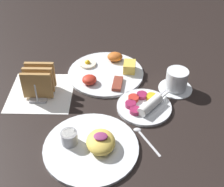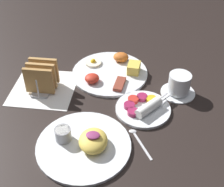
# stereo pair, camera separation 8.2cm
# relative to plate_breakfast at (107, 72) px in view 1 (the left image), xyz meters

# --- Properties ---
(ground_plane) EXTENTS (3.00, 3.00, 0.00)m
(ground_plane) POSITION_rel_plate_breakfast_xyz_m (-0.01, -0.20, -0.01)
(ground_plane) COLOR black
(napkin_flat) EXTENTS (0.22, 0.22, 0.00)m
(napkin_flat) POSITION_rel_plate_breakfast_xyz_m (-0.23, -0.12, -0.01)
(napkin_flat) COLOR white
(napkin_flat) RESTS_ON ground_plane
(plate_breakfast) EXTENTS (0.28, 0.28, 0.05)m
(plate_breakfast) POSITION_rel_plate_breakfast_xyz_m (0.00, 0.00, 0.00)
(plate_breakfast) COLOR white
(plate_breakfast) RESTS_ON ground_plane
(plate_condiments) EXTENTS (0.18, 0.18, 0.04)m
(plate_condiments) POSITION_rel_plate_breakfast_xyz_m (0.13, -0.19, 0.00)
(plate_condiments) COLOR white
(plate_condiments) RESTS_ON ground_plane
(plate_foreground) EXTENTS (0.28, 0.28, 0.06)m
(plate_foreground) POSITION_rel_plate_breakfast_xyz_m (-0.03, -0.37, 0.00)
(plate_foreground) COLOR white
(plate_foreground) RESTS_ON ground_plane
(toast_rack) EXTENTS (0.10, 0.12, 0.10)m
(toast_rack) POSITION_rel_plate_breakfast_xyz_m (-0.23, -0.12, 0.04)
(toast_rack) COLOR #B7B7BC
(toast_rack) RESTS_ON ground_plane
(coffee_cup) EXTENTS (0.12, 0.12, 0.08)m
(coffee_cup) POSITION_rel_plate_breakfast_xyz_m (0.25, -0.09, 0.03)
(coffee_cup) COLOR white
(coffee_cup) RESTS_ON ground_plane
(teaspoon) EXTENTS (0.08, 0.11, 0.01)m
(teaspoon) POSITION_rel_plate_breakfast_xyz_m (0.12, -0.32, -0.01)
(teaspoon) COLOR silver
(teaspoon) RESTS_ON ground_plane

